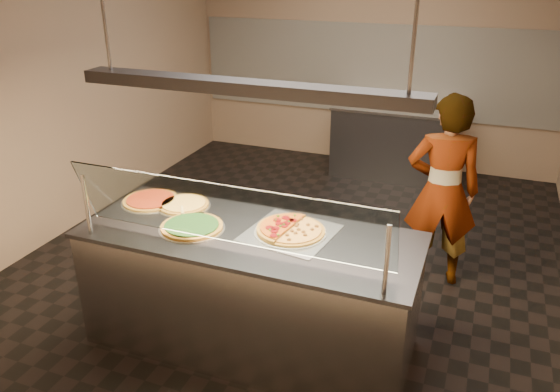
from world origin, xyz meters
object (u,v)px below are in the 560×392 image
at_px(worker, 442,192).
at_px(heat_lamp_housing, 245,87).
at_px(sneeze_guard, 225,215).
at_px(half_pizza_sausage, 306,232).
at_px(prep_table, 393,141).
at_px(pizza_spinach, 192,226).
at_px(serving_counter, 250,290).
at_px(pizza_cheese, 184,204).
at_px(perforated_tray, 291,232).
at_px(pizza_tomato, 151,200).
at_px(half_pizza_pepperoni, 276,226).
at_px(pizza_spatula, 188,212).

bearing_deg(worker, heat_lamp_housing, 39.79).
bearing_deg(worker, sneeze_guard, 45.65).
height_order(half_pizza_sausage, heat_lamp_housing, heat_lamp_housing).
distance_m(prep_table, worker, 2.64).
height_order(sneeze_guard, worker, worker).
bearing_deg(prep_table, pizza_spinach, -100.38).
xyz_separation_m(serving_counter, pizza_cheese, (-0.65, 0.24, 0.48)).
bearing_deg(sneeze_guard, perforated_tray, 59.70).
bearing_deg(half_pizza_sausage, pizza_tomato, 175.56).
relative_size(pizza_cheese, heat_lamp_housing, 0.18).
height_order(serving_counter, worker, worker).
height_order(sneeze_guard, half_pizza_pepperoni, sneeze_guard).
bearing_deg(half_pizza_sausage, perforated_tray, -179.83).
relative_size(serving_counter, pizza_spinach, 5.06).
bearing_deg(heat_lamp_housing, half_pizza_pepperoni, 36.44).
xyz_separation_m(perforated_tray, pizza_cheese, (-0.92, 0.13, 0.01)).
relative_size(serving_counter, sneeze_guard, 1.11).
bearing_deg(pizza_tomato, sneeze_guard, -30.88).
bearing_deg(half_pizza_sausage, pizza_spinach, -166.54).
xyz_separation_m(serving_counter, pizza_tomato, (-0.94, 0.22, 0.48)).
height_order(pizza_cheese, pizza_tomato, same).
xyz_separation_m(serving_counter, prep_table, (0.32, 3.90, 0.00)).
bearing_deg(pizza_cheese, half_pizza_sausage, -6.87).
relative_size(half_pizza_pepperoni, prep_table, 0.32).
xyz_separation_m(pizza_spinach, pizza_cheese, (-0.25, 0.31, -0.00)).
relative_size(half_pizza_sausage, pizza_spatula, 1.85).
height_order(pizza_cheese, prep_table, pizza_cheese).
height_order(half_pizza_pepperoni, heat_lamp_housing, heat_lamp_housing).
height_order(pizza_spinach, prep_table, pizza_spinach).
xyz_separation_m(serving_counter, perforated_tray, (0.27, 0.11, 0.47)).
relative_size(pizza_spinach, prep_table, 0.30).
bearing_deg(pizza_tomato, pizza_cheese, 4.49).
height_order(pizza_tomato, heat_lamp_housing, heat_lamp_housing).
relative_size(serving_counter, pizza_tomato, 5.23).
distance_m(sneeze_guard, pizza_tomato, 1.13).
relative_size(half_pizza_sausage, worker, 0.29).
xyz_separation_m(sneeze_guard, pizza_spinach, (-0.41, 0.27, -0.28)).
bearing_deg(worker, pizza_cheese, 22.18).
distance_m(half_pizza_sausage, pizza_spatula, 0.92).
xyz_separation_m(sneeze_guard, pizza_cheese, (-0.65, 0.58, -0.28)).
height_order(pizza_spinach, pizza_spatula, pizza_spatula).
xyz_separation_m(perforated_tray, worker, (0.90, 1.32, -0.08)).
bearing_deg(half_pizza_sausage, serving_counter, -163.22).
distance_m(pizza_cheese, prep_table, 3.82).
bearing_deg(sneeze_guard, pizza_tomato, 149.12).
distance_m(sneeze_guard, heat_lamp_housing, 0.80).
bearing_deg(serving_counter, pizza_tomato, 166.96).
bearing_deg(half_pizza_sausage, prep_table, 90.90).
distance_m(serving_counter, sneeze_guard, 0.83).
bearing_deg(sneeze_guard, pizza_spatula, 140.63).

